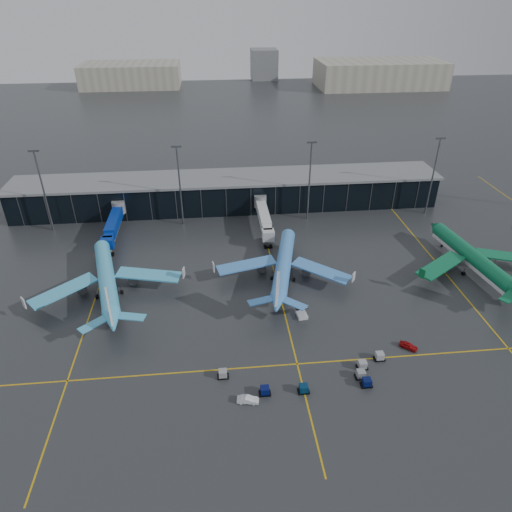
{
  "coord_description": "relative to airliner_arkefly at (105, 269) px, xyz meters",
  "views": [
    {
      "loc": [
        -5.1,
        -81.31,
        65.98
      ],
      "look_at": [
        5.0,
        18.0,
        6.0
      ],
      "focal_mm": 32.0,
      "sensor_mm": 36.0,
      "label": 1
    }
  ],
  "objects": [
    {
      "name": "mobile_airstair",
      "position": [
        45.88,
        -14.49,
        -5.84
      ],
      "size": [
        2.57,
        3.44,
        3.45
      ],
      "rotation": [
        0.0,
        0.0,
        0.12
      ],
      "color": "silver",
      "rests_on": "ground"
    },
    {
      "name": "taxi_lines",
      "position": [
        42.14,
        -4.07,
        -6.6
      ],
      "size": [
        220.0,
        120.0,
        0.02
      ],
      "color": "gold",
      "rests_on": "ground"
    },
    {
      "name": "service_van_white",
      "position": [
        31.4,
        -38.36,
        -5.95
      ],
      "size": [
        4.16,
        2.03,
        1.31
      ],
      "primitive_type": "imported",
      "rotation": [
        0.0,
        0.0,
        1.4
      ],
      "color": "silver",
      "rests_on": "ground"
    },
    {
      "name": "baggage_carts",
      "position": [
        46.51,
        -34.11,
        -5.85
      ],
      "size": [
        34.08,
        8.44,
        1.7
      ],
      "color": "black",
      "rests_on": "ground"
    },
    {
      "name": "distant_hangars",
      "position": [
        82.08,
        255.4,
        2.18
      ],
      "size": [
        260.0,
        71.0,
        22.0
      ],
      "color": "#B2AD99",
      "rests_on": "ground"
    },
    {
      "name": "flood_masts",
      "position": [
        37.14,
        35.32,
        7.2
      ],
      "size": [
        203.0,
        0.5,
        25.5
      ],
      "color": "#595B60",
      "rests_on": "ground"
    },
    {
      "name": "ground",
      "position": [
        32.14,
        -14.68,
        -6.61
      ],
      "size": [
        600.0,
        600.0,
        0.0
      ],
      "primitive_type": "plane",
      "color": "#282B2D",
      "rests_on": "ground"
    },
    {
      "name": "jet_bridges",
      "position": [
        -2.86,
        28.31,
        -2.06
      ],
      "size": [
        94.0,
        27.5,
        7.2
      ],
      "color": "#595B60",
      "rests_on": "ground"
    },
    {
      "name": "airliner_klm_near",
      "position": [
        44.28,
        2.42,
        -0.26
      ],
      "size": [
        44.94,
        48.66,
        12.7
      ],
      "primitive_type": null,
      "rotation": [
        0.0,
        0.0,
        -0.24
      ],
      "color": "#458DE3",
      "rests_on": "ground"
    },
    {
      "name": "service_van_red",
      "position": [
        66.18,
        -27.41,
        -5.96
      ],
      "size": [
        3.88,
        3.68,
        1.3
      ],
      "primitive_type": "imported",
      "rotation": [
        0.0,
        0.0,
        0.85
      ],
      "color": "#A50C0F",
      "rests_on": "ground"
    },
    {
      "name": "airliner_aer_lingus",
      "position": [
        93.99,
        0.54,
        -0.05
      ],
      "size": [
        42.61,
        47.11,
        13.11
      ],
      "primitive_type": null,
      "rotation": [
        0.0,
        0.0,
        0.13
      ],
      "color": "#0C6A40",
      "rests_on": "ground"
    },
    {
      "name": "airliner_arkefly",
      "position": [
        0.0,
        0.0,
        0.0
      ],
      "size": [
        47.09,
        50.9,
        13.22
      ],
      "primitive_type": null,
      "rotation": [
        0.0,
        0.0,
        0.25
      ],
      "color": "#45B5E4",
      "rests_on": "ground"
    },
    {
      "name": "terminal_pier",
      "position": [
        32.14,
        47.32,
        -1.19
      ],
      "size": [
        142.0,
        17.0,
        10.7
      ],
      "color": "black",
      "rests_on": "ground"
    }
  ]
}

